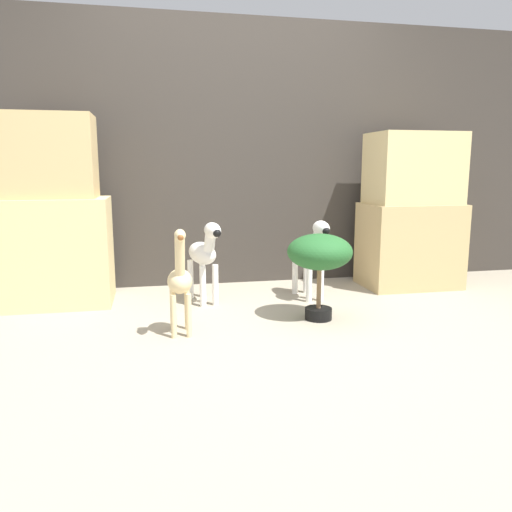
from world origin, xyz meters
The scene contains 8 objects.
ground_plane centered at (0.00, 0.00, 0.00)m, with size 14.00×14.00×0.00m, color #9E937F.
wall_back centered at (0.00, 1.43, 1.10)m, with size 6.40×0.08×2.20m.
rock_pillar_left centered at (-1.40, 0.97, 0.61)m, with size 0.77×0.51×1.36m.
rock_pillar_right centered at (1.40, 0.97, 0.61)m, with size 0.77×0.51×1.27m.
zebra_right centered at (0.46, 0.74, 0.37)m, with size 0.21×0.52×0.62m.
zebra_left centered at (-0.34, 0.77, 0.37)m, with size 0.26×0.52×0.62m.
giraffe_figurine centered at (-0.56, 0.08, 0.34)m, with size 0.15×0.35×0.66m.
potted_palm_front centered at (0.35, 0.22, 0.43)m, with size 0.42×0.42×0.57m.
Camera 1 is at (-0.70, -2.81, 0.99)m, focal length 35.00 mm.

